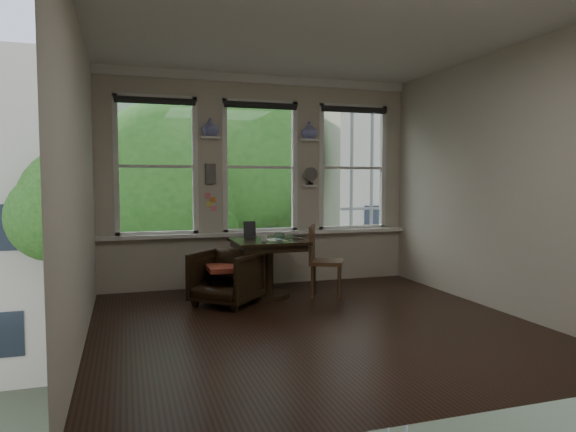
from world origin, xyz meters
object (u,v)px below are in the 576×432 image
object	(u,v)px
side_chair_right	(326,261)
laptop	(293,238)
armchair_left	(226,278)
table	(268,268)
mug	(264,238)

from	to	relation	value
side_chair_right	laptop	size ratio (longest dim) A/B	2.83
laptop	side_chair_right	bearing A→B (deg)	-13.27
laptop	armchair_left	bearing A→B (deg)	-150.88
table	mug	size ratio (longest dim) A/B	10.02
armchair_left	laptop	world-z (taller)	laptop
laptop	mug	bearing A→B (deg)	-143.77
armchair_left	side_chair_right	bearing A→B (deg)	44.14
side_chair_right	laptop	bearing A→B (deg)	88.35
mug	table	bearing A→B (deg)	60.25
table	armchair_left	distance (m)	0.64
table	laptop	world-z (taller)	laptop
armchair_left	mug	bearing A→B (deg)	50.08
armchair_left	laptop	distance (m)	1.06
side_chair_right	laptop	world-z (taller)	side_chair_right
armchair_left	table	bearing A→B (deg)	64.56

